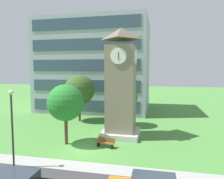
% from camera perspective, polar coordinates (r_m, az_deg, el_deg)
% --- Properties ---
extents(ground_plane, '(160.00, 160.00, 0.00)m').
position_cam_1_polar(ground_plane, '(20.09, -7.22, -15.88)').
color(ground_plane, '#4C893D').
extents(kerb_strip, '(120.00, 1.60, 0.01)m').
position_cam_1_polar(kerb_strip, '(17.42, -10.84, -19.34)').
color(kerb_strip, '#9E9E99').
rests_on(kerb_strip, ground).
extents(office_building, '(19.06, 12.46, 16.00)m').
position_cam_1_polar(office_building, '(39.46, -4.44, 6.31)').
color(office_building, '#9EA8B2').
rests_on(office_building, ground).
extents(clock_tower, '(3.99, 3.99, 11.69)m').
position_cam_1_polar(clock_tower, '(22.93, 2.43, 0.33)').
color(clock_tower, gray).
rests_on(clock_tower, ground).
extents(park_bench, '(1.86, 0.90, 0.88)m').
position_cam_1_polar(park_bench, '(20.57, -1.76, -13.97)').
color(park_bench, brown).
rests_on(park_bench, ground).
extents(street_lamp, '(0.36, 0.36, 5.78)m').
position_cam_1_polar(street_lamp, '(17.27, -25.24, -7.40)').
color(street_lamp, '#333338').
rests_on(street_lamp, ground).
extents(tree_near_tower, '(3.65, 3.65, 5.63)m').
position_cam_1_polar(tree_near_tower, '(27.37, 3.09, -2.01)').
color(tree_near_tower, '#513823').
rests_on(tree_near_tower, ground).
extents(tree_streetside, '(3.55, 3.55, 5.88)m').
position_cam_1_polar(tree_streetside, '(21.02, -12.32, -3.48)').
color(tree_streetside, '#513823').
rests_on(tree_streetside, ground).
extents(tree_by_building, '(4.30, 4.30, 6.62)m').
position_cam_1_polar(tree_by_building, '(30.28, -8.78, -0.09)').
color(tree_by_building, '#513823').
rests_on(tree_by_building, ground).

